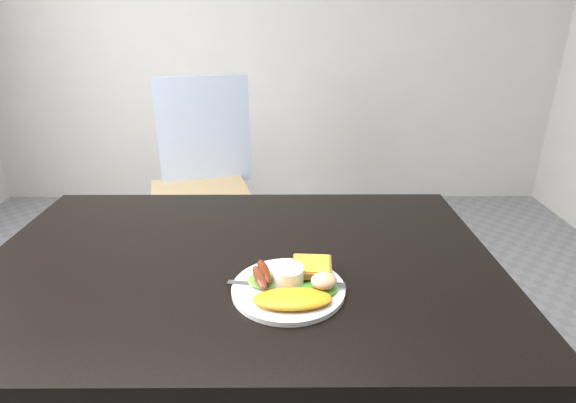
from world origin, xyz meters
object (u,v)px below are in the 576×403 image
object	(u,v)px
dining_table	(241,265)
dining_chair	(201,197)
plate	(288,289)
person	(263,168)

from	to	relation	value
dining_table	dining_chair	distance (m)	1.19
dining_chair	plate	size ratio (longest dim) A/B	1.98
person	plate	distance (m)	0.60
person	dining_table	bearing A→B (deg)	81.11
person	plate	world-z (taller)	person
dining_chair	dining_table	bearing A→B (deg)	-89.80
dining_table	dining_chair	size ratio (longest dim) A/B	2.58
dining_chair	person	xyz separation A→B (m)	(0.34, -0.67, 0.37)
dining_table	dining_chair	bearing A→B (deg)	105.51
person	dining_chair	bearing A→B (deg)	-67.40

